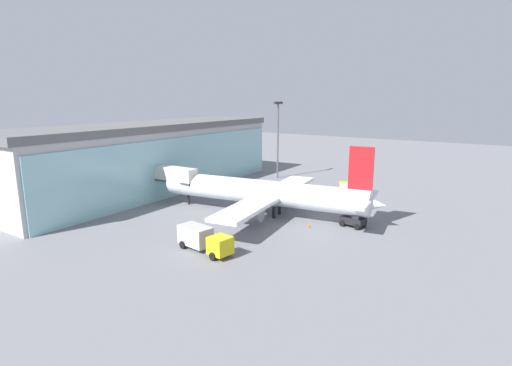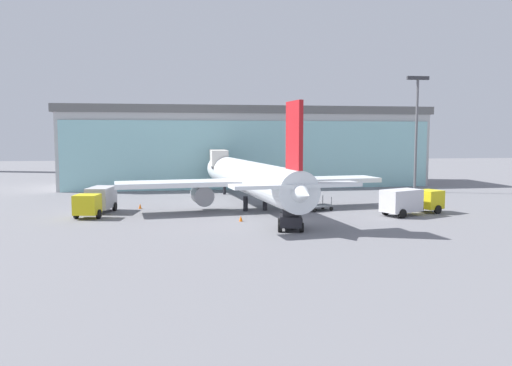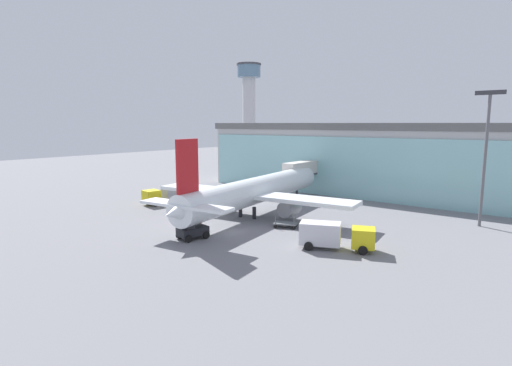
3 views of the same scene
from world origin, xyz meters
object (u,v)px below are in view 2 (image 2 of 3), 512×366
(pushback_tug, at_px, (291,219))
(safety_cone_wingtip, at_px, (140,206))
(apron_light_mast, at_px, (417,123))
(fuel_truck, at_px, (411,200))
(safety_cone_nose, at_px, (241,218))
(baggage_cart, at_px, (319,206))
(airplane, at_px, (251,178))
(catering_truck, at_px, (97,200))
(jet_bridge, at_px, (217,159))

(pushback_tug, height_order, safety_cone_wingtip, pushback_tug)
(apron_light_mast, distance_m, fuel_truck, 23.23)
(safety_cone_nose, bearing_deg, pushback_tug, -51.99)
(baggage_cart, distance_m, pushback_tug, 11.65)
(airplane, relative_size, catering_truck, 4.71)
(fuel_truck, distance_m, safety_cone_nose, 17.66)
(apron_light_mast, xyz_separation_m, pushback_tug, (-23.33, -25.94, -8.88))
(apron_light_mast, relative_size, catering_truck, 2.16)
(catering_truck, bearing_deg, fuel_truck, 90.18)
(safety_cone_nose, bearing_deg, baggage_cart, 31.78)
(jet_bridge, height_order, baggage_cart, jet_bridge)
(fuel_truck, height_order, pushback_tug, fuel_truck)
(baggage_cart, relative_size, safety_cone_nose, 5.84)
(airplane, bearing_deg, fuel_truck, -121.39)
(safety_cone_wingtip, bearing_deg, fuel_truck, -15.97)
(fuel_truck, bearing_deg, apron_light_mast, 39.79)
(pushback_tug, distance_m, safety_cone_nose, 6.18)
(airplane, distance_m, fuel_truck, 17.07)
(apron_light_mast, relative_size, fuel_truck, 2.16)
(airplane, distance_m, pushback_tug, 13.48)
(airplane, distance_m, safety_cone_wingtip, 12.59)
(airplane, distance_m, baggage_cart, 8.09)
(catering_truck, xyz_separation_m, fuel_truck, (31.74, -4.60, 0.00))
(catering_truck, bearing_deg, safety_cone_nose, 74.61)
(baggage_cart, distance_m, safety_cone_wingtip, 19.63)
(baggage_cart, bearing_deg, safety_cone_wingtip, -36.00)
(apron_light_mast, distance_m, safety_cone_nose, 35.67)
(catering_truck, xyz_separation_m, safety_cone_wingtip, (3.99, 3.34, -1.19))
(catering_truck, bearing_deg, safety_cone_wingtip, 138.36)
(apron_light_mast, bearing_deg, baggage_cart, -139.40)
(jet_bridge, xyz_separation_m, safety_cone_wingtip, (-9.46, -17.09, -4.38))
(fuel_truck, xyz_separation_m, pushback_tug, (-13.76, -6.50, -0.49))
(baggage_cart, xyz_separation_m, pushback_tug, (-5.22, -10.41, 0.47))
(airplane, relative_size, baggage_cart, 11.08)
(baggage_cart, xyz_separation_m, safety_cone_wingtip, (-19.21, 4.03, -0.23))
(pushback_tug, xyz_separation_m, safety_cone_wingtip, (-13.99, 14.44, -0.70))
(safety_cone_wingtip, bearing_deg, safety_cone_nose, -43.25)
(airplane, distance_m, catering_truck, 16.37)
(catering_truck, height_order, fuel_truck, same)
(jet_bridge, xyz_separation_m, baggage_cart, (9.74, -21.12, -4.15))
(airplane, bearing_deg, pushback_tug, 179.68)
(apron_light_mast, height_order, safety_cone_nose, apron_light_mast)
(jet_bridge, height_order, apron_light_mast, apron_light_mast)
(baggage_cart, height_order, safety_cone_wingtip, baggage_cart)
(fuel_truck, xyz_separation_m, safety_cone_nose, (-17.54, -1.66, -1.19))
(jet_bridge, distance_m, apron_light_mast, 28.89)
(pushback_tug, bearing_deg, airplane, 17.93)
(airplane, bearing_deg, safety_cone_wingtip, 75.57)
(jet_bridge, height_order, fuel_truck, jet_bridge)
(fuel_truck, height_order, baggage_cart, fuel_truck)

